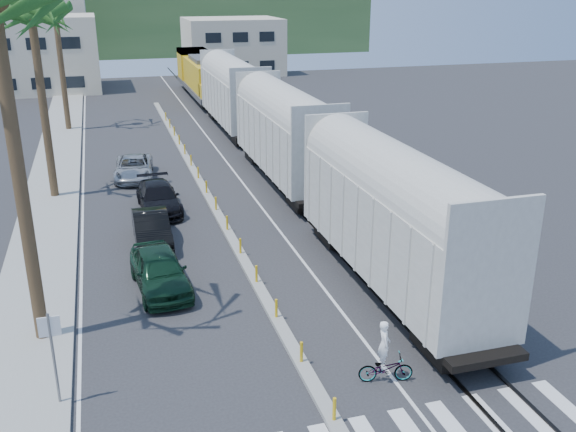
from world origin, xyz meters
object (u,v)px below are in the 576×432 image
object	(u,v)px
cyclist	(385,363)
car_lead	(160,270)
car_second	(152,229)
street_sign	(52,346)

from	to	relation	value
cyclist	car_lead	bearing A→B (deg)	48.62
car_second	cyclist	bearing A→B (deg)	-66.12
street_sign	car_second	world-z (taller)	street_sign
street_sign	cyclist	distance (m)	9.70
car_lead	car_second	world-z (taller)	car_lead
car_lead	car_second	bearing A→B (deg)	83.60
street_sign	car_lead	distance (m)	7.69
car_lead	cyclist	size ratio (longest dim) A/B	2.37
car_lead	street_sign	bearing A→B (deg)	-123.00
car_lead	cyclist	world-z (taller)	cyclist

